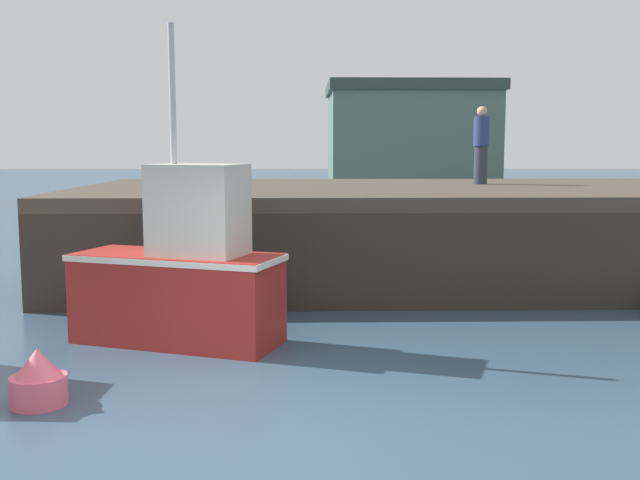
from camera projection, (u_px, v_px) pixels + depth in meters
ground at (213, 416)px, 7.62m from camera, size 120.00×160.00×0.10m
pier at (420, 204)px, 14.84m from camera, size 13.79×6.91×1.86m
fishing_boat_near_right at (182, 276)px, 10.13m from camera, size 3.05×2.01×4.29m
dockworker at (481, 145)px, 16.18m from camera, size 0.34×0.34×1.68m
warehouse at (409, 142)px, 36.54m from camera, size 8.05×6.37×5.70m
mooring_buoy_foreground at (38, 380)px, 7.76m from camera, size 0.58×0.58×0.61m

